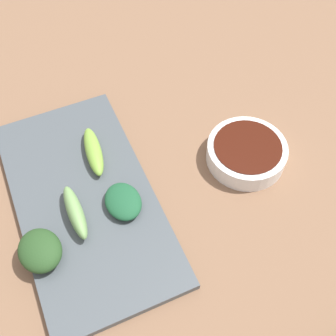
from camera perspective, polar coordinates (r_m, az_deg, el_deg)
tabletop at (r=0.62m, az=-4.27°, el=-4.72°), size 2.10×2.10×0.02m
sauce_bowl at (r=0.64m, az=10.44°, el=2.09°), size 0.12×0.12×0.03m
serving_plate at (r=0.61m, az=-11.00°, el=-4.16°), size 0.18×0.35×0.01m
broccoli_stalk_0 at (r=0.64m, az=-9.89°, el=2.21°), size 0.03×0.09×0.02m
broccoli_leafy_1 at (r=0.57m, az=-16.69°, el=-10.49°), size 0.06×0.07×0.03m
broccoli_stalk_2 at (r=0.58m, az=-12.38°, el=-5.42°), size 0.02×0.09×0.03m
broccoli_leafy_3 at (r=0.58m, az=-5.99°, el=-4.45°), size 0.05×0.06×0.02m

